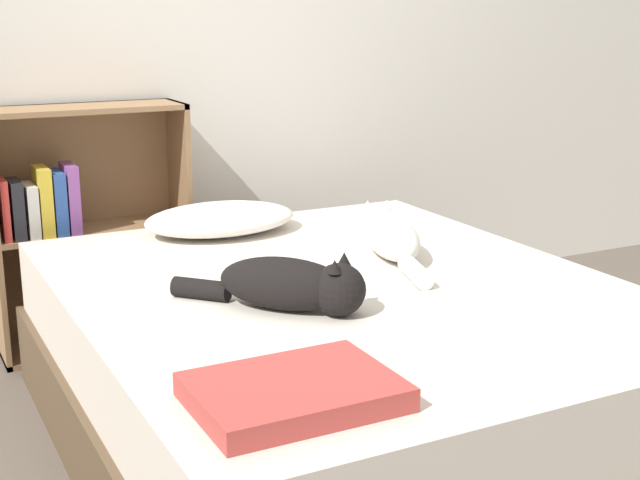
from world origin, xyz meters
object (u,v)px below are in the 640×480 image
at_px(cat_dark, 294,285).
at_px(bookshelf, 80,222).
at_px(cat_light, 389,235).
at_px(pillow, 220,219).
at_px(bed, 342,366).

relative_size(cat_dark, bookshelf, 0.48).
xyz_separation_m(cat_light, bookshelf, (-0.78, 0.96, -0.07)).
bearing_deg(cat_light, cat_dark, 141.26).
bearing_deg(pillow, cat_dark, -98.39).
height_order(cat_light, bookshelf, bookshelf).
xyz_separation_m(cat_light, cat_dark, (-0.51, -0.35, 0.01)).
bearing_deg(pillow, bookshelf, 132.37).
bearing_deg(cat_light, bed, 143.45).
height_order(bed, bookshelf, bookshelf).
bearing_deg(bed, pillow, 97.19).
xyz_separation_m(bed, cat_dark, (-0.22, -0.14, 0.32)).
relative_size(pillow, cat_dark, 1.22).
relative_size(cat_light, cat_dark, 1.35).
relative_size(bed, bookshelf, 2.04).
distance_m(bed, bookshelf, 1.30).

